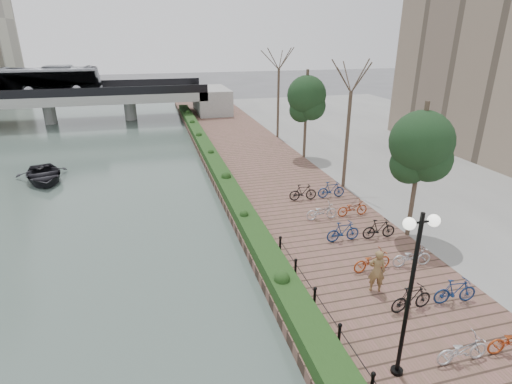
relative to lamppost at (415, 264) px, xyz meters
name	(u,v)px	position (x,y,z in m)	size (l,w,h in m)	color
promenade	(277,187)	(1.47, 16.00, -3.91)	(8.00, 75.00, 0.50)	brown
inland_pavement	(478,168)	(17.47, 16.00, -3.91)	(24.00, 75.00, 0.50)	gray
hedge	(220,172)	(-1.93, 18.50, -3.36)	(1.10, 56.00, 0.60)	#1D3914
chain_fence	(354,358)	(-1.13, 0.50, -3.31)	(0.10, 14.10, 0.70)	black
lamppost	(415,264)	(0.00, 0.00, 0.00)	(1.02, 0.32, 5.10)	black
pedestrian	(377,271)	(1.47, 3.76, -2.79)	(0.63, 0.42, 1.74)	brown
bicycle_parking	(377,244)	(2.97, 6.23, -3.18)	(2.40, 14.69, 1.00)	silver
street_trees	(375,152)	(5.47, 11.18, -0.47)	(3.20, 37.12, 6.80)	#3E3024
bridge	(47,94)	(-17.39, 43.50, -0.78)	(36.00, 10.77, 6.50)	gray
boat	(43,175)	(-13.92, 21.93, -3.64)	(3.44, 4.81, 1.00)	black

